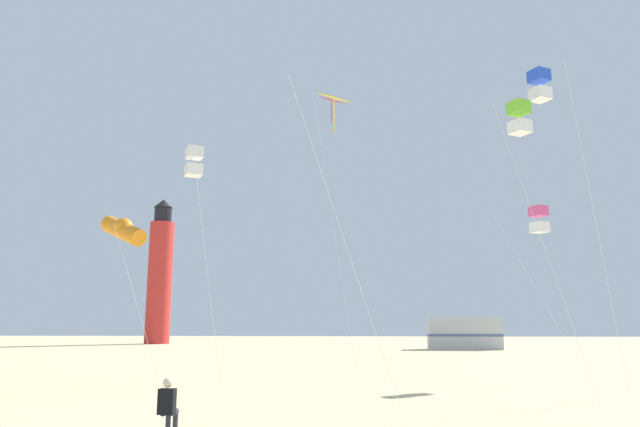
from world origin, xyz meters
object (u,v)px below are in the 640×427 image
Objects in this scene: kite_box_blue at (540,86)px; kite_box_white at (194,162)px; kite_box_rainbow at (539,220)px; kite_diamond_scarlet at (332,113)px; kite_flyer_standing at (168,404)px; lighthouse_distant at (160,275)px; kite_diamond_gold at (334,108)px; rv_van_silver at (464,334)px; kite_tube_orange at (123,230)px; kite_box_lime at (519,118)px.

kite_box_white is at bearing 176.48° from kite_box_blue.
kite_diamond_scarlet is (-9.07, 3.44, 6.36)m from kite_box_rainbow.
kite_box_blue is (10.56, 7.86, 10.12)m from kite_flyer_standing.
lighthouse_distant reaches higher than kite_diamond_scarlet.
kite_diamond_gold is 37.99m from rv_van_silver.
kite_tube_orange is 4.38m from kite_box_white.
kite_diamond_scarlet is 12.01m from kite_box_lime.
kite_tube_orange is at bearing 168.34° from kite_box_lime.
kite_box_lime is at bearing -57.65° from lighthouse_distant.
kite_diamond_scarlet is 1.55× the size of kite_box_white.
lighthouse_distant reaches higher than kite_box_lime.
kite_box_rainbow is at bearing -20.76° from kite_diamond_scarlet.
kite_box_white is 0.79× the size of kite_box_blue.
kite_box_white is at bearing -68.71° from lighthouse_distant.
lighthouse_distant reaches higher than kite_box_blue.
kite_diamond_gold is at bearing -64.27° from lighthouse_distant.
kite_box_white is at bearing 151.73° from kite_diamond_gold.
kite_box_white is 0.91× the size of kite_diamond_gold.
kite_flyer_standing is at bearing -143.36° from kite_box_blue.
kite_box_rainbow is 51.51m from lighthouse_distant.
rv_van_silver reaches higher than kite_flyer_standing.
kite_box_blue is at bearing -56.33° from lighthouse_distant.
kite_box_lime reaches higher than kite_tube_orange.
kite_box_rainbow is 14.61m from kite_box_white.
kite_tube_orange is at bearing -144.57° from kite_diamond_scarlet.
kite_tube_orange is 36.68m from rv_van_silver.
lighthouse_distant reaches higher than kite_diamond_gold.
lighthouse_distant is (-17.46, 44.80, -0.57)m from kite_box_white.
kite_diamond_scarlet reaches higher than rv_van_silver.
kite_flyer_standing is 11.88m from kite_box_white.
kite_flyer_standing is at bearing -143.43° from kite_box_lime.
kite_diamond_gold is (-8.36, -6.99, 2.60)m from kite_box_rainbow.
kite_box_rainbow is 11.60m from kite_diamond_scarlet.
kite_diamond_scarlet is at bearing 56.70° from kite_box_white.
kite_tube_orange is 0.60× the size of kite_box_blue.
kite_tube_orange is 0.69× the size of kite_box_lime.
lighthouse_distant is at bearing 111.29° from kite_box_white.
kite_diamond_gold is 1.53× the size of rv_van_silver.
kite_flyer_standing is 20.46m from kite_diamond_scarlet.
kite_box_blue reaches higher than kite_box_white.
kite_box_white reaches higher than kite_tube_orange.
kite_box_lime reaches higher than kite_box_white.
kite_tube_orange is 0.68× the size of kite_diamond_gold.
kite_box_lime is (6.32, 1.44, -0.00)m from kite_diamond_gold.
kite_box_rainbow is 0.52× the size of kite_diamond_scarlet.
lighthouse_distant is at bearing -67.72° from kite_flyer_standing.
kite_diamond_gold is at bearing -104.06° from rv_van_silver.
kite_tube_orange is at bearing 171.68° from kite_box_blue.
kite_diamond_scarlet is at bearing 159.24° from kite_box_rainbow.
lighthouse_distant is at bearing 160.87° from rv_van_silver.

